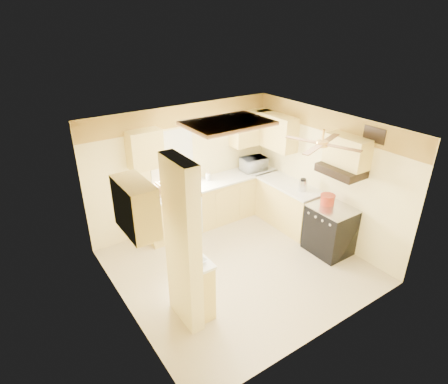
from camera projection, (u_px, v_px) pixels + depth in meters
floor at (238, 266)px, 6.63m from camera, size 4.00×4.00×0.00m
ceiling at (241, 129)px, 5.54m from camera, size 4.00×4.00×0.00m
wall_back at (184, 167)px, 7.50m from camera, size 4.00×0.00×4.00m
wall_front at (330, 262)px, 4.67m from camera, size 4.00×0.00×4.00m
wall_left at (121, 242)px, 5.07m from camera, size 0.00×3.80×3.80m
wall_right at (325, 176)px, 7.09m from camera, size 0.00×3.80×3.80m
wallpaper_border at (181, 116)px, 7.02m from camera, size 4.00×0.02×0.40m
partition_column at (183, 246)px, 4.99m from camera, size 0.20×0.70×2.50m
partition_ledge at (199, 287)px, 5.45m from camera, size 0.25×0.55×0.90m
ledge_top at (198, 261)px, 5.25m from camera, size 0.28×0.58×0.04m
lower_cabinets_back at (213, 202)px, 7.87m from camera, size 3.00×0.60×0.90m
lower_cabinets_right at (288, 205)px, 7.74m from camera, size 0.60×1.40×0.90m
countertop_back at (213, 182)px, 7.66m from camera, size 3.04×0.64×0.04m
countertop_right at (289, 185)px, 7.53m from camera, size 0.64×1.44×0.04m
dishwasher_panel at (189, 219)px, 7.27m from camera, size 0.58×0.02×0.80m
window at (172, 156)px, 7.23m from camera, size 0.92×0.02×1.02m
upper_cab_back_left at (145, 149)px, 6.67m from camera, size 0.60×0.35×0.70m
upper_cab_back_right at (251, 128)px, 7.89m from camera, size 0.90×0.35×0.70m
upper_cab_right at (276, 131)px, 7.67m from camera, size 0.35×1.00×0.70m
upper_cab_left_wall at (136, 207)px, 4.71m from camera, size 0.35×0.75×0.70m
upper_cab_over_stove at (347, 151)px, 6.29m from camera, size 0.35×0.76×0.52m
stove at (330, 230)px, 6.86m from camera, size 0.68×0.77×0.92m
range_hood at (341, 170)px, 6.39m from camera, size 0.50×0.76×0.14m
poster_menu at (188, 204)px, 4.78m from camera, size 0.02×0.42×0.57m
poster_nashville at (190, 246)px, 5.07m from camera, size 0.02×0.42×0.57m
ceiling_light_panel at (228, 123)px, 5.98m from camera, size 1.35×0.95×0.06m
ceiling_fan at (322, 143)px, 5.61m from camera, size 1.15×1.15×0.26m
vent_grate at (374, 135)px, 5.95m from camera, size 0.02×0.40×0.25m
microwave at (254, 164)px, 8.10m from camera, size 0.57×0.41×0.30m
bowl at (199, 261)px, 5.16m from camera, size 0.24×0.24×0.05m
dutch_oven at (328, 199)px, 6.76m from camera, size 0.27×0.27×0.18m
kettle at (303, 185)px, 7.20m from camera, size 0.16×0.16×0.25m
dish_rack at (160, 191)px, 7.06m from camera, size 0.39×0.30×0.22m
utensil_crock at (208, 177)px, 7.67m from camera, size 0.11×0.11×0.21m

